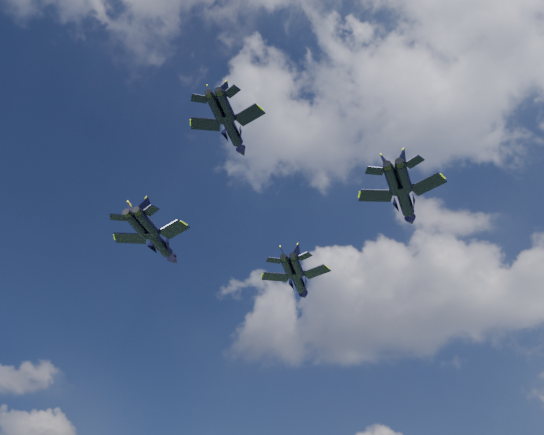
{
  "coord_description": "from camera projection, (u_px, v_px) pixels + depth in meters",
  "views": [
    {
      "loc": [
        34.18,
        -72.56,
        3.37
      ],
      "look_at": [
        3.22,
        0.26,
        62.09
      ],
      "focal_mm": 40.0,
      "sensor_mm": 36.0,
      "label": 1
    }
  ],
  "objects": [
    {
      "name": "jet_lead",
      "position": [
        299.0,
        281.0,
        115.83
      ],
      "size": [
        13.21,
        17.33,
        4.1
      ],
      "rotation": [
        0.0,
        0.0,
        0.16
      ],
      "color": "black"
    },
    {
      "name": "jet_left",
      "position": [
        159.0,
        242.0,
        103.79
      ],
      "size": [
        13.82,
        17.73,
        4.24
      ],
      "rotation": [
        0.0,
        0.0,
        0.08
      ],
      "color": "black"
    },
    {
      "name": "jet_right",
      "position": [
        405.0,
        200.0,
        95.15
      ],
      "size": [
        13.68,
        17.41,
        4.19
      ],
      "rotation": [
        0.0,
        0.0,
        0.05
      ],
      "color": "black"
    },
    {
      "name": "jet_slot",
      "position": [
        232.0,
        130.0,
        84.29
      ],
      "size": [
        10.71,
        13.91,
        3.3
      ],
      "rotation": [
        0.0,
        0.0,
        0.13
      ],
      "color": "black"
    }
  ]
}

